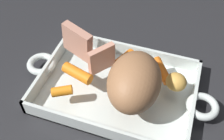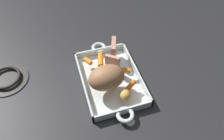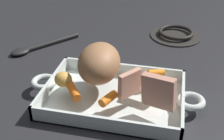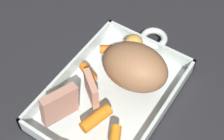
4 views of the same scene
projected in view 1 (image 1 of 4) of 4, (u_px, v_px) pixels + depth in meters
The scene contains 10 objects.
ground_plane at pixel (117, 91), 0.61m from camera, with size 2.37×2.37×0.00m, color #232326.
roasting_dish at pixel (117, 88), 0.61m from camera, with size 0.44×0.24×0.04m.
pork_roast at pixel (134, 81), 0.52m from camera, with size 0.14×0.10×0.09m, color #9C6A45.
roast_slice_thin at pixel (77, 42), 0.61m from camera, with size 0.02×0.07×0.07m, color tan.
roast_slice_outer at pixel (102, 59), 0.58m from camera, with size 0.01×0.06×0.06m, color tan.
baby_carrot_center_right at pixel (62, 91), 0.55m from camera, with size 0.02×0.02×0.04m, color orange.
baby_carrot_northeast at pixel (77, 73), 0.58m from camera, with size 0.02×0.02×0.07m, color orange.
baby_carrot_long at pixel (126, 58), 0.62m from camera, with size 0.02×0.02×0.05m, color orange.
baby_carrot_short at pixel (162, 71), 0.59m from camera, with size 0.02×0.02×0.07m, color orange.
potato_corner at pixel (176, 82), 0.56m from camera, with size 0.04×0.04×0.04m, color gold.
Camera 1 is at (-0.11, 0.35, 0.49)m, focal length 43.70 mm.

